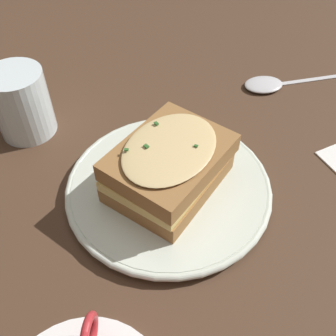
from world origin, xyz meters
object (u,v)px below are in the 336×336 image
at_px(dinner_plate, 168,187).
at_px(sandwich, 170,165).
at_px(spoon, 269,84).
at_px(water_glass, 21,103).

height_order(dinner_plate, sandwich, sandwich).
xyz_separation_m(dinner_plate, spoon, (-0.27, -0.07, -0.00)).
distance_m(dinner_plate, spoon, 0.28).
relative_size(sandwich, spoon, 0.94).
distance_m(water_glass, spoon, 0.38).
distance_m(dinner_plate, water_glass, 0.23).
bearing_deg(dinner_plate, sandwich, 153.52).
distance_m(dinner_plate, sandwich, 0.04).
bearing_deg(dinner_plate, spoon, -164.87).
bearing_deg(spoon, sandwich, 131.10).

